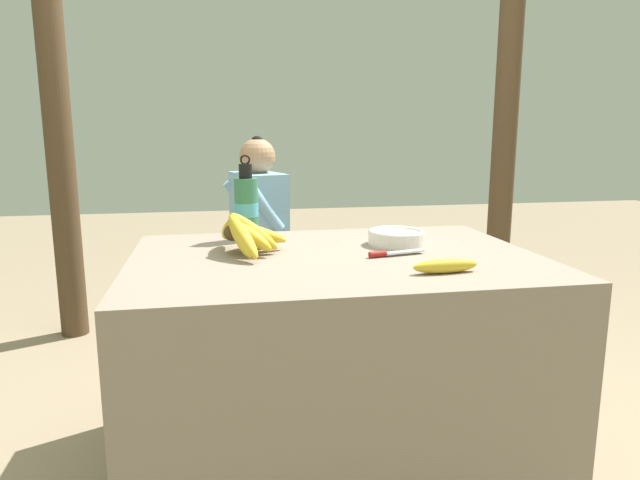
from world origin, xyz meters
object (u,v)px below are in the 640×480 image
Objects in this scene: banana_bunch_ripe at (246,233)px; wooden_bench at (303,272)px; support_post_far at (508,79)px; serving_bowl at (396,237)px; support_post_near at (53,71)px; knife at (388,253)px; loose_banana_front at (446,266)px; banana_bunch_green at (381,244)px; water_bottle at (246,207)px; seated_vendor at (250,226)px.

banana_bunch_ripe reaches higher than wooden_bench.
wooden_bench is at bearing -171.02° from support_post_far.
serving_bowl is 2.00m from support_post_near.
knife is 0.07× the size of support_post_near.
loose_banana_front reaches higher than banana_bunch_green.
water_bottle is 1.26m from banana_bunch_green.
banana_bunch_ripe is at bearing 146.57° from loose_banana_front.
banana_bunch_ripe is 1.71m from support_post_near.
seated_vendor reaches higher than loose_banana_front.
banana_bunch_ripe is at bearing -124.20° from banana_bunch_green.
banana_bunch_green is (0.28, 1.12, -0.26)m from serving_bowl.
loose_banana_front is 0.14× the size of wooden_bench.
support_post_far is (1.58, 1.35, 0.60)m from banana_bunch_ripe.
knife reaches higher than wooden_bench.
banana_bunch_ripe reaches higher than knife.
seated_vendor is 3.76× the size of banana_bunch_green.
loose_banana_front is 1.56m from wooden_bench.
serving_bowl is 0.07× the size of support_post_far.
serving_bowl reaches higher than loose_banana_front.
loose_banana_front is at bearing -122.00° from support_post_far.
water_bottle is 1.59× the size of knife.
banana_bunch_ripe is at bearing -139.48° from support_post_far.
seated_vendor is (-0.44, 1.46, -0.12)m from loose_banana_front.
banana_bunch_green is at bearing 79.97° from loose_banana_front.
loose_banana_front is at bearing -83.91° from wooden_bench.
seated_vendor is (0.07, 0.89, -0.22)m from water_bottle.
banana_bunch_green is at bearing 50.36° from water_bottle.
support_post_near reaches higher than seated_vendor.
support_post_far is (1.15, 1.47, 0.66)m from knife.
seated_vendor reaches higher than wooden_bench.
wooden_bench is 1.33× the size of seated_vendor.
support_post_near reaches higher than wooden_bench.
loose_banana_front is at bearing 90.16° from seated_vendor.
seated_vendor is 0.39× the size of support_post_near.
banana_bunch_ripe is 0.30× the size of seated_vendor.
banana_bunch_green is (0.36, 1.28, -0.24)m from knife.
support_post_near reaches higher than loose_banana_front.
banana_bunch_ripe is at bearing 151.88° from knife.
banana_bunch_green is at bearing 167.01° from seated_vendor.
water_bottle is 0.55m from knife.
support_post_far is at bearing 13.66° from banana_bunch_green.
loose_banana_front reaches higher than wooden_bench.
water_bottle is at bearing 85.96° from banana_bunch_ripe.
support_post_far reaches higher than wooden_bench.
serving_bowl is 1.81m from support_post_far.
water_bottle reaches higher than knife.
water_bottle reaches higher than banana_bunch_green.
support_post_near is at bearing 118.55° from knife.
support_post_far is at bearing 35.68° from water_bottle.
banana_bunch_green is 1.89m from support_post_near.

